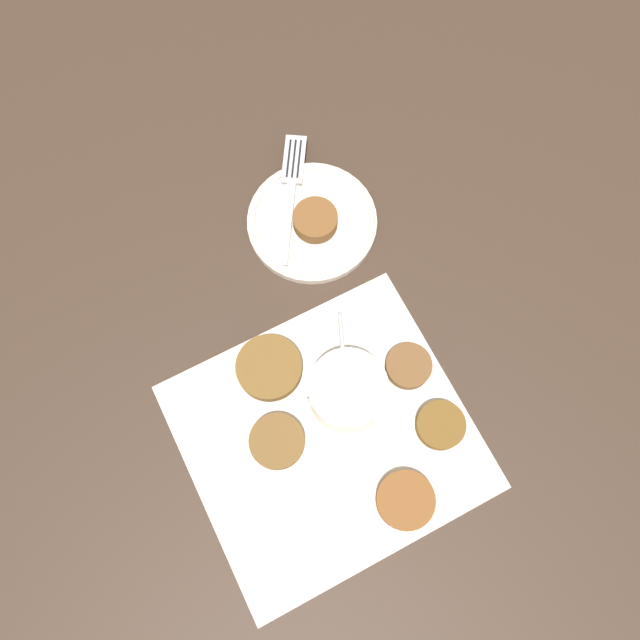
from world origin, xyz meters
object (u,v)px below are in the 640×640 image
object	(u,v)px
sauce_bowl	(347,392)
fritter_on_plate	(315,220)
serving_plate	(312,221)
fork	(291,184)

from	to	relation	value
sauce_bowl	fritter_on_plate	xyz separation A→B (m)	(-0.05, -0.23, -0.00)
serving_plate	fork	xyz separation A→B (m)	(0.01, -0.06, 0.01)
sauce_bowl	fork	bearing A→B (deg)	-96.96
sauce_bowl	fritter_on_plate	bearing A→B (deg)	-101.35
sauce_bowl	fork	distance (m)	0.29
serving_plate	fritter_on_plate	bearing A→B (deg)	98.67
serving_plate	fritter_on_plate	world-z (taller)	fritter_on_plate
serving_plate	fritter_on_plate	size ratio (longest dim) A/B	2.95
sauce_bowl	fritter_on_plate	size ratio (longest dim) A/B	2.06
fork	fritter_on_plate	bearing A→B (deg)	98.71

